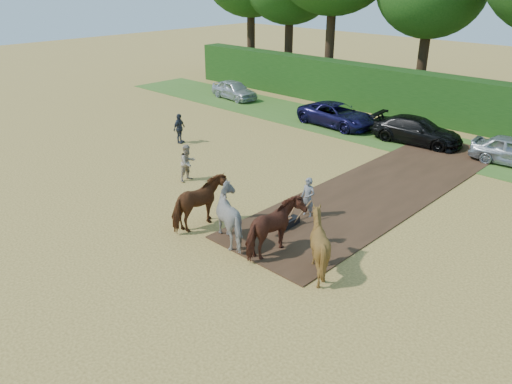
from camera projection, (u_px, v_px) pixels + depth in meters
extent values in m
plane|color=gold|center=(250.00, 230.00, 18.45)|extent=(120.00, 120.00, 0.00)
cube|color=#472D1C|center=(384.00, 187.00, 22.10)|extent=(4.50, 17.00, 0.05)
cube|color=#38601E|center=(426.00, 144.00, 27.67)|extent=(50.00, 5.00, 0.03)
cube|color=#14380F|center=(465.00, 104.00, 30.04)|extent=(46.00, 1.60, 3.00)
imported|color=beige|center=(188.00, 163.00, 22.58)|extent=(0.68, 0.86, 1.71)
imported|color=#292E37|center=(179.00, 128.00, 27.64)|extent=(0.67, 1.05, 1.67)
imported|color=brown|center=(200.00, 204.00, 18.31)|extent=(1.15, 2.34, 1.94)
imported|color=beige|center=(235.00, 215.00, 17.41)|extent=(2.00, 1.73, 1.94)
imported|color=brown|center=(275.00, 229.00, 16.51)|extent=(1.15, 2.34, 1.94)
imported|color=brown|center=(319.00, 243.00, 15.60)|extent=(1.65, 1.83, 1.94)
cube|color=black|center=(290.00, 223.00, 18.66)|extent=(0.36, 0.84, 0.32)
cube|color=brown|center=(281.00, 224.00, 18.22)|extent=(0.15, 1.29, 0.09)
cylinder|color=brown|center=(294.00, 208.00, 19.00)|extent=(0.23, 0.93, 0.68)
cylinder|color=brown|center=(303.00, 211.00, 18.75)|extent=(0.14, 0.94, 0.68)
imported|color=#9A9992|center=(308.00, 198.00, 19.17)|extent=(0.61, 0.42, 1.62)
imported|color=silver|center=(234.00, 90.00, 37.45)|extent=(4.23, 2.08, 1.39)
imported|color=#181542|center=(337.00, 115.00, 30.78)|extent=(5.20, 2.64, 1.41)
imported|color=black|center=(417.00, 131.00, 27.66)|extent=(5.15, 2.51, 1.44)
cylinder|color=#382616|center=(251.00, 44.00, 44.79)|extent=(0.70, 0.70, 5.85)
cylinder|color=#382616|center=(288.00, 50.00, 42.66)|extent=(0.70, 0.70, 5.40)
cylinder|color=#382616|center=(329.00, 50.00, 38.60)|extent=(0.70, 0.70, 6.53)
cylinder|color=#382616|center=(421.00, 67.00, 35.42)|extent=(0.70, 0.70, 5.17)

